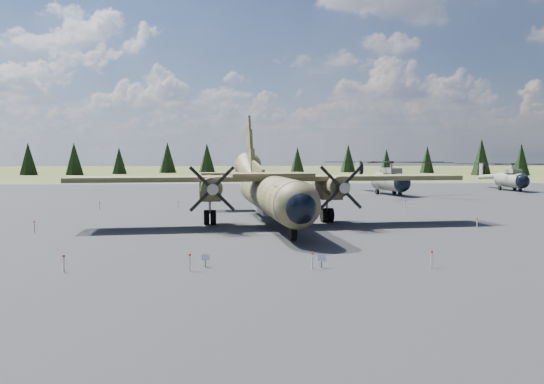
{
  "coord_description": "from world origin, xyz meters",
  "views": [
    {
      "loc": [
        -1.53,
        -39.13,
        5.6
      ],
      "look_at": [
        0.93,
        2.0,
        2.76
      ],
      "focal_mm": 35.0,
      "sensor_mm": 36.0,
      "label": 1
    }
  ],
  "objects": [
    {
      "name": "helicopter_near",
      "position": [
        19.72,
        35.19,
        3.42
      ],
      "size": [
        22.19,
        23.84,
        4.82
      ],
      "rotation": [
        0.0,
        0.0,
        0.19
      ],
      "color": "gray",
      "rests_on": "ground"
    },
    {
      "name": "barrier_fence",
      "position": [
        -0.46,
        -0.08,
        0.51
      ],
      "size": [
        33.12,
        29.62,
        0.85
      ],
      "color": "white",
      "rests_on": "ground"
    },
    {
      "name": "helicopter_mid",
      "position": [
        41.5,
        42.71,
        3.12
      ],
      "size": [
        17.56,
        20.55,
        4.39
      ],
      "rotation": [
        0.0,
        0.0,
        0.02
      ],
      "color": "gray",
      "rests_on": "ground"
    },
    {
      "name": "transport_plane",
      "position": [
        0.8,
        4.96,
        3.01
      ],
      "size": [
        31.87,
        28.83,
        10.48
      ],
      "rotation": [
        0.0,
        0.0,
        0.1
      ],
      "color": "#394123",
      "rests_on": "ground"
    },
    {
      "name": "info_placard_right",
      "position": [
        2.5,
        -13.2,
        0.42
      ],
      "size": [
        0.42,
        0.21,
        0.64
      ],
      "rotation": [
        0.0,
        0.0,
        -0.11
      ],
      "color": "gray",
      "rests_on": "ground"
    },
    {
      "name": "ground",
      "position": [
        0.0,
        0.0,
        0.0
      ],
      "size": [
        500.0,
        500.0,
        0.0
      ],
      "primitive_type": "plane",
      "color": "brown",
      "rests_on": "ground"
    },
    {
      "name": "apron",
      "position": [
        0.0,
        10.0,
        0.0
      ],
      "size": [
        120.0,
        120.0,
        0.04
      ],
      "primitive_type": "cube",
      "color": "#535458",
      "rests_on": "ground"
    },
    {
      "name": "treeline",
      "position": [
        1.03,
        -4.27,
        4.69
      ],
      "size": [
        280.44,
        289.66,
        10.78
      ],
      "color": "black",
      "rests_on": "ground"
    },
    {
      "name": "info_placard_left",
      "position": [
        -3.3,
        -12.68,
        0.43
      ],
      "size": [
        0.42,
        0.2,
        0.64
      ],
      "rotation": [
        0.0,
        0.0,
        -0.08
      ],
      "color": "gray",
      "rests_on": "ground"
    }
  ]
}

